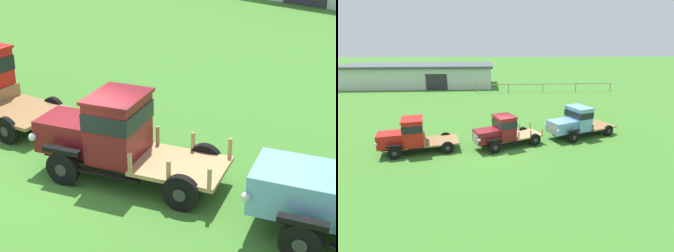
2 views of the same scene
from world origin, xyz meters
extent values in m
plane|color=#3D7528|center=(0.00, 0.00, 0.00)|extent=(240.00, 240.00, 0.00)
cube|color=silver|center=(-11.89, 28.79, 1.57)|extent=(23.59, 8.98, 3.15)
cube|color=#474C51|center=(-11.89, 28.79, 3.33)|extent=(24.19, 9.78, 0.36)
cube|color=#2D2D33|center=(-8.35, 24.26, 1.20)|extent=(3.20, 0.08, 2.40)
cylinder|color=#997F60|center=(-2.28, 21.69, 0.64)|extent=(0.12, 0.12, 1.29)
cylinder|color=#997F60|center=(2.35, 21.42, 0.64)|extent=(0.12, 0.12, 1.29)
cylinder|color=#997F60|center=(7.38, 21.36, 0.64)|extent=(0.12, 0.12, 1.29)
cylinder|color=#997F60|center=(12.29, 21.55, 0.64)|extent=(0.12, 0.12, 1.29)
cylinder|color=#997F60|center=(17.51, 21.60, 0.64)|extent=(0.12, 0.12, 1.29)
cube|color=#997F60|center=(7.62, 21.55, 1.17)|extent=(19.99, 0.08, 0.10)
cylinder|color=black|center=(-6.30, -0.77, 0.41)|extent=(0.83, 0.32, 0.82)
cylinder|color=#2D2D2D|center=(-6.28, -0.86, 0.41)|extent=(0.29, 0.09, 0.29)
cylinder|color=black|center=(-6.72, 1.09, 0.41)|extent=(0.83, 0.32, 0.82)
cylinder|color=#2D2D2D|center=(-6.74, 1.17, 0.41)|extent=(0.29, 0.09, 0.29)
cylinder|color=black|center=(-3.15, -0.06, 0.41)|extent=(0.83, 0.32, 0.82)
cylinder|color=#2D2D2D|center=(-3.13, -0.15, 0.41)|extent=(0.29, 0.09, 0.29)
cylinder|color=black|center=(-3.57, 1.79, 0.41)|extent=(0.83, 0.32, 0.82)
cylinder|color=#2D2D2D|center=(-3.59, 1.88, 0.41)|extent=(0.29, 0.09, 0.29)
cube|color=black|center=(-5.05, 0.49, 0.49)|extent=(4.75, 2.04, 0.12)
cube|color=red|center=(-6.74, 0.11, 0.99)|extent=(1.84, 1.65, 0.89)
cube|color=silver|center=(-7.48, -0.06, 0.95)|extent=(0.29, 1.03, 0.67)
sphere|color=silver|center=(-7.34, -0.76, 1.02)|extent=(0.20, 0.20, 0.20)
sphere|color=silver|center=(-7.65, 0.63, 1.02)|extent=(0.20, 0.20, 0.20)
cube|color=black|center=(-6.30, -0.77, 0.87)|extent=(0.96, 0.40, 0.12)
cube|color=black|center=(-6.72, 1.09, 0.87)|extent=(0.96, 0.40, 0.12)
cube|color=red|center=(-5.38, 0.41, 1.38)|extent=(1.55, 1.90, 1.66)
cube|color=black|center=(-5.38, 0.41, 1.75)|extent=(1.61, 1.94, 0.47)
cube|color=red|center=(-5.38, 0.41, 2.25)|extent=(1.68, 2.00, 0.08)
cube|color=black|center=(-5.05, -0.47, 0.47)|extent=(1.69, 0.51, 0.05)
cube|color=black|center=(-5.46, 1.35, 0.47)|extent=(1.69, 0.51, 0.05)
cube|color=olive|center=(-3.69, 0.79, 0.60)|extent=(2.61, 2.38, 0.10)
cube|color=olive|center=(-4.75, 0.56, 0.83)|extent=(0.47, 1.78, 0.44)
cylinder|color=black|center=(-0.09, -0.23, 0.43)|extent=(0.88, 0.52, 0.87)
cylinder|color=#2D2D2D|center=(-0.05, -0.34, 0.43)|extent=(0.29, 0.15, 0.30)
cylinder|color=black|center=(-0.76, 1.34, 0.43)|extent=(0.88, 0.52, 0.87)
cylinder|color=#2D2D2D|center=(-0.81, 1.45, 0.43)|extent=(0.29, 0.15, 0.30)
cylinder|color=black|center=(2.74, 0.97, 0.43)|extent=(0.88, 0.52, 0.87)
cylinder|color=#2D2D2D|center=(2.78, 0.87, 0.43)|extent=(0.29, 0.15, 0.30)
cylinder|color=black|center=(2.07, 2.55, 0.43)|extent=(0.88, 0.52, 0.87)
cylinder|color=#2D2D2D|center=(2.02, 2.65, 0.43)|extent=(0.29, 0.15, 0.30)
cube|color=black|center=(0.87, 1.11, 0.52)|extent=(4.45, 2.61, 0.12)
cube|color=maroon|center=(-0.64, 0.47, 0.99)|extent=(1.89, 1.71, 0.83)
cube|color=silver|center=(-1.32, 0.18, 0.95)|extent=(0.42, 0.89, 0.62)
sphere|color=silver|center=(-1.08, -0.42, 1.01)|extent=(0.20, 0.20, 0.20)
sphere|color=silver|center=(-1.58, 0.76, 1.01)|extent=(0.20, 0.20, 0.20)
cube|color=black|center=(-0.09, -0.23, 0.92)|extent=(1.00, 0.58, 0.12)
cube|color=black|center=(-0.76, 1.34, 0.92)|extent=(1.00, 0.58, 0.12)
cube|color=maroon|center=(0.60, 0.99, 1.35)|extent=(1.66, 1.84, 1.55)
cube|color=black|center=(0.60, 0.99, 1.70)|extent=(1.71, 1.89, 0.43)
cube|color=maroon|center=(0.60, 0.99, 2.17)|extent=(1.79, 1.95, 0.08)
cube|color=black|center=(1.04, 0.27, 0.50)|extent=(1.55, 0.76, 0.05)
cube|color=black|center=(0.38, 1.81, 0.50)|extent=(1.55, 0.76, 0.05)
cube|color=tan|center=(2.11, 1.64, 0.63)|extent=(2.62, 2.41, 0.10)
cube|color=tan|center=(1.55, 0.51, 0.92)|extent=(0.10, 0.10, 0.48)
cube|color=tan|center=(0.91, 2.01, 0.92)|extent=(0.10, 0.10, 0.48)
cube|color=tan|center=(2.43, 0.89, 0.92)|extent=(0.10, 0.10, 0.48)
cube|color=tan|center=(1.79, 2.39, 0.92)|extent=(0.10, 0.10, 0.48)
cube|color=tan|center=(3.31, 1.26, 0.92)|extent=(0.10, 0.10, 0.48)
cube|color=tan|center=(2.67, 2.76, 0.92)|extent=(0.10, 0.10, 0.48)
cylinder|color=black|center=(5.60, 1.29, 0.42)|extent=(0.86, 0.50, 0.85)
cylinder|color=#2D2D2D|center=(5.65, 1.19, 0.42)|extent=(0.29, 0.14, 0.30)
cylinder|color=black|center=(4.80, 3.22, 0.42)|extent=(0.86, 0.50, 0.85)
cylinder|color=#2D2D2D|center=(4.76, 3.32, 0.42)|extent=(0.29, 0.14, 0.30)
cylinder|color=black|center=(8.77, 2.62, 0.42)|extent=(0.86, 0.50, 0.85)
cylinder|color=#2D2D2D|center=(8.81, 2.52, 0.42)|extent=(0.29, 0.14, 0.30)
cylinder|color=black|center=(7.97, 4.54, 0.42)|extent=(0.86, 0.50, 0.85)
cylinder|color=#2D2D2D|center=(7.92, 4.64, 0.42)|extent=(0.29, 0.14, 0.30)
cube|color=black|center=(6.63, 2.85, 0.51)|extent=(5.10, 3.01, 0.12)
cube|color=#70A3D1|center=(4.95, 2.15, 1.00)|extent=(2.27, 2.06, 0.87)
cube|color=silver|center=(4.12, 1.80, 0.96)|extent=(0.50, 1.08, 0.65)
sphere|color=silver|center=(4.41, 1.08, 1.02)|extent=(0.20, 0.20, 0.20)
sphere|color=silver|center=(3.81, 2.52, 1.02)|extent=(0.20, 0.20, 0.20)
cube|color=black|center=(5.60, 1.29, 0.90)|extent=(0.98, 0.56, 0.12)
cube|color=black|center=(4.80, 3.22, 0.90)|extent=(0.98, 0.56, 0.12)
cube|color=#70A3D1|center=(6.35, 2.73, 1.41)|extent=(1.81, 2.15, 1.69)
cube|color=black|center=(6.35, 2.73, 1.79)|extent=(1.87, 2.21, 0.47)
cube|color=#70A3D1|center=(6.35, 2.73, 2.30)|extent=(1.95, 2.28, 0.08)
cube|color=black|center=(6.85, 1.84, 0.49)|extent=(1.60, 0.78, 0.05)
cube|color=black|center=(6.07, 3.72, 0.49)|extent=(1.60, 0.78, 0.05)
cube|color=olive|center=(8.03, 3.44, 0.62)|extent=(3.08, 2.91, 0.10)
cube|color=olive|center=(6.94, 2.98, 0.85)|extent=(0.84, 1.86, 0.44)
camera|label=1|loc=(9.55, -6.21, 6.46)|focal=55.00mm
camera|label=2|loc=(-0.36, -16.04, 6.94)|focal=28.00mm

